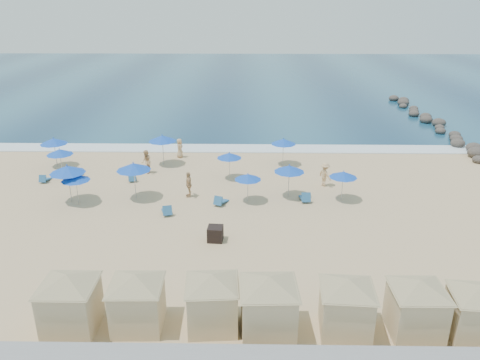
# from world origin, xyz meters

# --- Properties ---
(ground) EXTENTS (160.00, 160.00, 0.00)m
(ground) POSITION_xyz_m (0.00, 0.00, 0.00)
(ground) COLOR tan
(ground) RESTS_ON ground
(ocean) EXTENTS (160.00, 80.00, 0.06)m
(ocean) POSITION_xyz_m (0.00, 55.00, 0.03)
(ocean) COLOR #0E304E
(ocean) RESTS_ON ground
(surf_line) EXTENTS (160.00, 2.50, 0.08)m
(surf_line) POSITION_xyz_m (0.00, 15.50, 0.04)
(surf_line) COLOR white
(surf_line) RESTS_ON ground
(rock_jetty) EXTENTS (2.56, 26.66, 0.96)m
(rock_jetty) POSITION_xyz_m (24.01, 24.90, 0.36)
(rock_jetty) COLOR #312C29
(rock_jetty) RESTS_ON ground
(trash_bin) EXTENTS (0.91, 0.91, 0.85)m
(trash_bin) POSITION_xyz_m (2.10, -2.01, 0.43)
(trash_bin) COLOR black
(trash_bin) RESTS_ON ground
(cabana_0) EXTENTS (4.58, 4.58, 2.87)m
(cabana_0) POSITION_xyz_m (-3.35, -9.73, 1.64)
(cabana_0) COLOR beige
(cabana_0) RESTS_ON ground
(cabana_1) EXTENTS (4.41, 4.41, 2.77)m
(cabana_1) POSITION_xyz_m (-0.62, -9.55, 1.58)
(cabana_1) COLOR beige
(cabana_1) RESTS_ON ground
(cabana_2) EXTENTS (4.41, 4.41, 2.78)m
(cabana_2) POSITION_xyz_m (2.50, -9.48, 1.59)
(cabana_2) COLOR beige
(cabana_2) RESTS_ON ground
(cabana_3) EXTENTS (4.71, 4.71, 2.96)m
(cabana_3) POSITION_xyz_m (4.80, -9.85, 1.69)
(cabana_3) COLOR beige
(cabana_3) RESTS_ON ground
(cabana_4) EXTENTS (4.40, 4.40, 2.77)m
(cabana_4) POSITION_xyz_m (7.98, -9.71, 1.58)
(cabana_4) COLOR beige
(cabana_4) RESTS_ON ground
(cabana_5) EXTENTS (4.43, 4.43, 2.78)m
(cabana_5) POSITION_xyz_m (10.82, -9.76, 1.59)
(cabana_5) COLOR beige
(cabana_5) RESTS_ON ground
(cabana_6) EXTENTS (4.27, 4.27, 2.69)m
(cabana_6) POSITION_xyz_m (13.14, -9.97, 1.54)
(cabana_6) COLOR beige
(cabana_6) RESTS_ON ground
(umbrella_0) EXTENTS (2.00, 2.00, 2.28)m
(umbrella_0) POSITION_xyz_m (-10.50, 8.19, 1.98)
(umbrella_0) COLOR #A5A8AD
(umbrella_0) RESTS_ON ground
(umbrella_1) EXTENTS (2.36, 2.36, 2.69)m
(umbrella_1) POSITION_xyz_m (-8.08, 3.31, 2.33)
(umbrella_1) COLOR #A5A8AD
(umbrella_1) RESTS_ON ground
(umbrella_2) EXTENTS (2.19, 2.19, 2.50)m
(umbrella_2) POSITION_xyz_m (-11.82, 10.45, 2.17)
(umbrella_2) COLOR #A5A8AD
(umbrella_2) RESTS_ON ground
(umbrella_3) EXTENTS (1.91, 1.91, 2.17)m
(umbrella_3) POSITION_xyz_m (-7.48, 2.97, 1.88)
(umbrella_3) COLOR #A5A8AD
(umbrella_3) RESTS_ON ground
(umbrella_4) EXTENTS (2.29, 2.29, 2.61)m
(umbrella_4) POSITION_xyz_m (-3.09, 11.08, 2.26)
(umbrella_4) COLOR #A5A8AD
(umbrella_4) RESTS_ON ground
(umbrella_5) EXTENTS (2.35, 2.35, 2.67)m
(umbrella_5) POSITION_xyz_m (-3.81, 3.97, 2.32)
(umbrella_5) COLOR #A5A8AD
(umbrella_5) RESTS_ON ground
(umbrella_6) EXTENTS (1.89, 1.89, 2.15)m
(umbrella_6) POSITION_xyz_m (2.53, 7.90, 1.86)
(umbrella_6) COLOR #A5A8AD
(umbrella_6) RESTS_ON ground
(umbrella_7) EXTENTS (1.81, 1.81, 2.06)m
(umbrella_7) POSITION_xyz_m (3.95, 3.57, 1.79)
(umbrella_7) COLOR #A5A8AD
(umbrella_7) RESTS_ON ground
(umbrella_8) EXTENTS (2.04, 2.04, 2.33)m
(umbrella_8) POSITION_xyz_m (6.85, 11.17, 2.02)
(umbrella_8) COLOR #A5A8AD
(umbrella_8) RESTS_ON ground
(umbrella_9) EXTENTS (2.11, 2.11, 2.40)m
(umbrella_9) POSITION_xyz_m (6.78, 4.42, 2.08)
(umbrella_9) COLOR #A5A8AD
(umbrella_9) RESTS_ON ground
(umbrella_10) EXTENTS (1.89, 1.89, 2.15)m
(umbrella_10) POSITION_xyz_m (10.39, 3.91, 1.87)
(umbrella_10) COLOR #A5A8AD
(umbrella_10) RESTS_ON ground
(beach_chair_0) EXTENTS (0.55, 1.20, 0.65)m
(beach_chair_0) POSITION_xyz_m (-11.42, 6.95, 0.23)
(beach_chair_0) COLOR #265D8E
(beach_chair_0) RESTS_ON ground
(beach_chair_1) EXTENTS (0.77, 1.35, 0.70)m
(beach_chair_1) POSITION_xyz_m (-9.24, 7.19, 0.24)
(beach_chair_1) COLOR #265D8E
(beach_chair_1) RESTS_ON ground
(beach_chair_2) EXTENTS (0.84, 1.34, 0.68)m
(beach_chair_2) POSITION_xyz_m (-4.84, 7.28, 0.24)
(beach_chair_2) COLOR #265D8E
(beach_chair_2) RESTS_ON ground
(beach_chair_3) EXTENTS (0.92, 1.43, 0.73)m
(beach_chair_3) POSITION_xyz_m (-1.24, 1.43, 0.25)
(beach_chair_3) COLOR #265D8E
(beach_chair_3) RESTS_ON ground
(beach_chair_4) EXTENTS (1.05, 1.43, 0.72)m
(beach_chair_4) POSITION_xyz_m (2.10, 3.01, 0.25)
(beach_chair_4) COLOR #265D8E
(beach_chair_4) RESTS_ON ground
(beach_chair_5) EXTENTS (0.69, 1.41, 0.76)m
(beach_chair_5) POSITION_xyz_m (7.87, 3.67, 0.26)
(beach_chair_5) COLOR #265D8E
(beach_chair_5) RESTS_ON ground
(beachgoer_0) EXTENTS (1.00, 1.11, 1.88)m
(beachgoer_0) POSITION_xyz_m (-4.07, 9.00, 0.94)
(beachgoer_0) COLOR tan
(beachgoer_0) RESTS_ON ground
(beachgoer_1) EXTENTS (0.64, 1.12, 1.80)m
(beachgoer_1) POSITION_xyz_m (-0.16, 4.36, 0.90)
(beachgoer_1) COLOR tan
(beachgoer_1) RESTS_ON ground
(beachgoer_2) EXTENTS (1.17, 1.33, 1.78)m
(beachgoer_2) POSITION_xyz_m (9.61, 6.52, 0.89)
(beachgoer_2) COLOR tan
(beachgoer_2) RESTS_ON ground
(beachgoer_3) EXTENTS (0.85, 0.97, 1.67)m
(beachgoer_3) POSITION_xyz_m (-1.99, 13.00, 0.83)
(beachgoer_3) COLOR tan
(beachgoer_3) RESTS_ON ground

